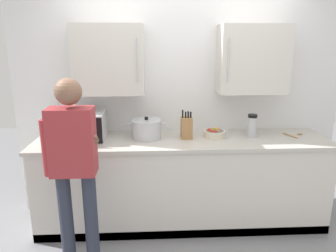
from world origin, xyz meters
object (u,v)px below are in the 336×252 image
Objects in this scene: microwave_oven at (75,126)px; stock_pot at (147,129)px; thermos_flask at (252,126)px; person_figure at (74,162)px; knife_block at (186,127)px; fruit_bowl at (214,133)px; wooden_spoon at (295,134)px.

microwave_oven is 1.38× the size of stock_pot.
thermos_flask is 1.80m from person_figure.
microwave_oven reaches higher than thermos_flask.
knife_block is at bearing 179.75° from thermos_flask.
thermos_flask is at bearing -0.25° from knife_block.
fruit_bowl is at bearing 178.84° from thermos_flask.
wooden_spoon is 1.17m from knife_block.
person_figure reaches higher than thermos_flask.
wooden_spoon is at bearing 1.75° from fruit_bowl.
wooden_spoon is 0.70× the size of knife_block.
fruit_bowl is 0.14× the size of person_figure.
knife_block is at bearing -179.02° from fruit_bowl.
stock_pot is 0.24× the size of person_figure.
wooden_spoon is at bearing 0.86° from stock_pot.
fruit_bowl is 0.75× the size of knife_block.
thermos_flask reaches higher than wooden_spoon.
person_figure is at bearing -155.83° from thermos_flask.
fruit_bowl is 0.30m from knife_block.
fruit_bowl is 0.70m from stock_pot.
person_figure is at bearing -126.67° from stock_pot.
person_figure is (0.16, -0.75, -0.09)m from microwave_oven.
stock_pot is (-0.70, 0.00, 0.05)m from fruit_bowl.
stock_pot is at bearing 53.33° from person_figure.
knife_block is at bearing 37.49° from person_figure.
knife_block is (-0.29, -0.00, 0.07)m from fruit_bowl.
person_figure is (-0.96, -0.74, -0.07)m from knife_block.
knife_block is (1.12, -0.01, -0.02)m from microwave_oven.
thermos_flask is (1.80, -0.01, -0.02)m from microwave_oven.
microwave_oven is 1.42m from fruit_bowl.
wooden_spoon is 2.26m from person_figure.
person_figure is at bearing -160.06° from wooden_spoon.
microwave_oven is 0.72m from stock_pot.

